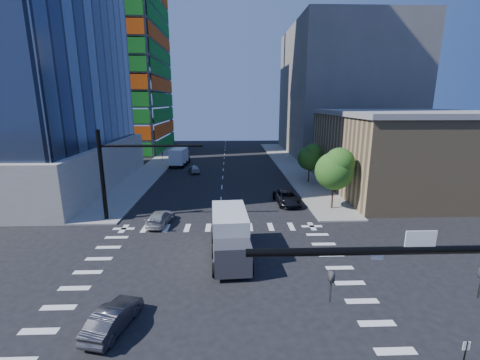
{
  "coord_description": "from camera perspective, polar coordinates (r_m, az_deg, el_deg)",
  "views": [
    {
      "loc": [
        1.05,
        -19.79,
        11.7
      ],
      "look_at": [
        2.01,
        8.0,
        4.92
      ],
      "focal_mm": 24.0,
      "sensor_mm": 36.0,
      "label": 1
    }
  ],
  "objects": [
    {
      "name": "tree_north",
      "position": [
        47.84,
        12.46,
        4.1
      ],
      "size": [
        3.54,
        3.52,
        5.78
      ],
      "color": "#382316",
      "rests_on": "sidewalk_ne"
    },
    {
      "name": "bg_building_ne",
      "position": [
        79.19,
        17.76,
        14.74
      ],
      "size": [
        24.0,
        30.0,
        28.0
      ],
      "primitive_type": "cube",
      "color": "#65615B",
      "rests_on": "ground"
    },
    {
      "name": "no_parking_sign",
      "position": [
        17.77,
        34.99,
        -24.57
      ],
      "size": [
        0.3,
        0.06,
        2.2
      ],
      "color": "black",
      "rests_on": "ground"
    },
    {
      "name": "sidewalk_ne",
      "position": [
        61.97,
        8.72,
        2.73
      ],
      "size": [
        5.0,
        60.0,
        0.15
      ],
      "primitive_type": "cube",
      "color": "gray",
      "rests_on": "ground"
    },
    {
      "name": "box_truck_near",
      "position": [
        24.68,
        -1.73,
        -10.58
      ],
      "size": [
        3.22,
        6.82,
        3.5
      ],
      "rotation": [
        0.0,
        0.0,
        0.06
      ],
      "color": "black",
      "rests_on": "ground"
    },
    {
      "name": "car_sb_mid",
      "position": [
        55.01,
        -8.15,
        1.99
      ],
      "size": [
        2.43,
        4.15,
        1.33
      ],
      "primitive_type": "imported",
      "rotation": [
        0.0,
        0.0,
        3.38
      ],
      "color": "#9A9CA1",
      "rests_on": "ground"
    },
    {
      "name": "tree_south",
      "position": [
        36.31,
        16.67,
        1.99
      ],
      "size": [
        4.16,
        4.16,
        6.82
      ],
      "color": "#382316",
      "rests_on": "sidewalk_ne"
    },
    {
      "name": "construction_building",
      "position": [
        87.49,
        -22.54,
        21.21
      ],
      "size": [
        25.16,
        34.5,
        70.6
      ],
      "color": "slate",
      "rests_on": "ground"
    },
    {
      "name": "car_sb_cross",
      "position": [
        19.53,
        -21.61,
        -21.8
      ],
      "size": [
        2.28,
        4.23,
        1.32
      ],
      "primitive_type": "imported",
      "rotation": [
        0.0,
        0.0,
        2.91
      ],
      "color": "#424146",
      "rests_on": "ground"
    },
    {
      "name": "sidewalk_nw",
      "position": [
        62.4,
        -14.49,
        2.53
      ],
      "size": [
        5.0,
        60.0,
        0.15
      ],
      "primitive_type": "cube",
      "color": "gray",
      "rests_on": "ground"
    },
    {
      "name": "ground",
      "position": [
        23.01,
        -4.52,
        -16.9
      ],
      "size": [
        160.0,
        160.0,
        0.0
      ],
      "primitive_type": "plane",
      "color": "black",
      "rests_on": "ground"
    },
    {
      "name": "commercial_building",
      "position": [
        48.58,
        27.68,
        4.59
      ],
      "size": [
        20.5,
        22.5,
        10.6
      ],
      "color": "#998058",
      "rests_on": "ground"
    },
    {
      "name": "car_nb_far",
      "position": [
        38.14,
        8.34,
        -3.12
      ],
      "size": [
        2.87,
        5.57,
        1.5
      ],
      "primitive_type": "imported",
      "rotation": [
        0.0,
        0.0,
        0.07
      ],
      "color": "black",
      "rests_on": "ground"
    },
    {
      "name": "box_truck_far",
      "position": [
        61.72,
        -10.61,
        3.94
      ],
      "size": [
        3.22,
        6.57,
        3.34
      ],
      "rotation": [
        0.0,
        0.0,
        3.06
      ],
      "color": "black",
      "rests_on": "ground"
    },
    {
      "name": "road_markings",
      "position": [
        23.01,
        -4.52,
        -16.89
      ],
      "size": [
        20.0,
        20.0,
        0.01
      ],
      "primitive_type": "cube",
      "color": "silver",
      "rests_on": "ground"
    },
    {
      "name": "car_sb_near",
      "position": [
        32.63,
        -13.99,
        -6.49
      ],
      "size": [
        2.4,
        4.75,
        1.32
      ],
      "primitive_type": "imported",
      "rotation": [
        0.0,
        0.0,
        3.02
      ],
      "color": "silver",
      "rests_on": "ground"
    },
    {
      "name": "signal_mast_nw",
      "position": [
        33.76,
        -21.06,
        2.19
      ],
      "size": [
        10.2,
        0.4,
        9.0
      ],
      "color": "black",
      "rests_on": "sidewalk_nw"
    }
  ]
}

